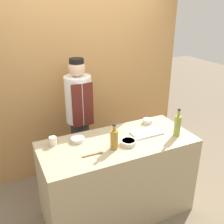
% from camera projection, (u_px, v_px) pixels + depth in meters
% --- Properties ---
extents(ground_plane, '(14.00, 14.00, 0.00)m').
position_uv_depth(ground_plane, '(117.00, 210.00, 3.14)').
color(ground_plane, '#756651').
extents(cabinet_wall, '(2.98, 0.18, 2.40)m').
position_uv_depth(cabinet_wall, '(80.00, 87.00, 3.65)').
color(cabinet_wall, '#B7844C').
rests_on(cabinet_wall, ground_plane).
extents(counter, '(1.66, 0.74, 0.94)m').
position_uv_depth(counter, '(118.00, 178.00, 2.95)').
color(counter, tan).
rests_on(counter, ground_plane).
extents(sauce_bowl_yellow, '(0.16, 0.16, 0.04)m').
position_uv_depth(sauce_bowl_yellow, '(128.00, 142.00, 2.70)').
color(sauce_bowl_yellow, silver).
rests_on(sauce_bowl_yellow, counter).
extents(sauce_bowl_white, '(0.14, 0.14, 0.04)m').
position_uv_depth(sauce_bowl_white, '(78.00, 139.00, 2.76)').
color(sauce_bowl_white, silver).
rests_on(sauce_bowl_white, counter).
extents(sauce_bowl_orange, '(0.12, 0.12, 0.05)m').
position_uv_depth(sauce_bowl_orange, '(148.00, 121.00, 3.17)').
color(sauce_bowl_orange, silver).
rests_on(sauce_bowl_orange, counter).
extents(cutting_board, '(0.34, 0.20, 0.02)m').
position_uv_depth(cutting_board, '(147.00, 133.00, 2.92)').
color(cutting_board, white).
rests_on(cutting_board, counter).
extents(bottle_vinegar, '(0.08, 0.08, 0.28)m').
position_uv_depth(bottle_vinegar, '(114.00, 139.00, 2.59)').
color(bottle_vinegar, olive).
rests_on(bottle_vinegar, counter).
extents(bottle_oil, '(0.07, 0.07, 0.32)m').
position_uv_depth(bottle_oil, '(177.00, 125.00, 2.83)').
color(bottle_oil, olive).
rests_on(bottle_oil, counter).
extents(cup_cream, '(0.08, 0.08, 0.09)m').
position_uv_depth(cup_cream, '(53.00, 141.00, 2.68)').
color(cup_cream, silver).
rests_on(cup_cream, counter).
extents(wooden_spoon, '(0.22, 0.04, 0.02)m').
position_uv_depth(wooden_spoon, '(96.00, 153.00, 2.53)').
color(wooden_spoon, '#B2844C').
rests_on(wooden_spoon, counter).
extents(chef_center, '(0.33, 0.33, 1.69)m').
position_uv_depth(chef_center, '(80.00, 118.00, 3.36)').
color(chef_center, '#28282D').
rests_on(chef_center, ground_plane).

